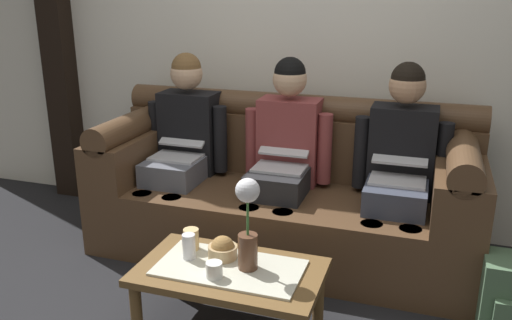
{
  "coord_description": "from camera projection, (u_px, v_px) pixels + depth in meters",
  "views": [
    {
      "loc": [
        0.84,
        -1.89,
        1.62
      ],
      "look_at": [
        -0.11,
        0.94,
        0.66
      ],
      "focal_mm": 37.55,
      "sensor_mm": 36.0,
      "label": 1
    }
  ],
  "objects": [
    {
      "name": "timber_pillar",
      "position": [
        55.0,
        11.0,
        4.01
      ],
      "size": [
        0.2,
        0.2,
        2.9
      ],
      "primitive_type": "cube",
      "color": "black",
      "rests_on": "ground_plane"
    },
    {
      "name": "cup_near_left",
      "position": [
        189.0,
        246.0,
        2.6
      ],
      "size": [
        0.06,
        0.06,
        0.13
      ],
      "primitive_type": "cylinder",
      "color": "silver",
      "rests_on": "coffee_table"
    },
    {
      "name": "cup_near_right",
      "position": [
        214.0,
        270.0,
        2.43
      ],
      "size": [
        0.08,
        0.08,
        0.08
      ],
      "primitive_type": "cylinder",
      "color": "white",
      "rests_on": "coffee_table"
    },
    {
      "name": "cup_far_center",
      "position": [
        191.0,
        239.0,
        2.69
      ],
      "size": [
        0.08,
        0.08,
        0.11
      ],
      "primitive_type": "cylinder",
      "color": "#DBB77A",
      "rests_on": "coffee_table"
    },
    {
      "name": "coffee_table",
      "position": [
        230.0,
        277.0,
        2.56
      ],
      "size": [
        0.88,
        0.52,
        0.36
      ],
      "color": "brown",
      "rests_on": "ground_plane"
    },
    {
      "name": "flower_vase",
      "position": [
        248.0,
        222.0,
        2.45
      ],
      "size": [
        0.11,
        0.11,
        0.45
      ],
      "color": "brown",
      "rests_on": "coffee_table"
    },
    {
      "name": "couch",
      "position": [
        284.0,
        194.0,
        3.4
      ],
      "size": [
        2.33,
        0.88,
        0.96
      ],
      "color": "#513823",
      "rests_on": "ground_plane"
    },
    {
      "name": "person_right",
      "position": [
        400.0,
        162.0,
        3.09
      ],
      "size": [
        0.56,
        0.67,
        1.22
      ],
      "color": "#383D4C",
      "rests_on": "ground_plane"
    },
    {
      "name": "back_wall_patterned",
      "position": [
        308.0,
        14.0,
        3.54
      ],
      "size": [
        6.0,
        0.12,
        2.9
      ],
      "primitive_type": "cube",
      "color": "silver",
      "rests_on": "ground_plane"
    },
    {
      "name": "person_left",
      "position": [
        183.0,
        141.0,
        3.51
      ],
      "size": [
        0.56,
        0.67,
        1.22
      ],
      "color": "#595B66",
      "rests_on": "ground_plane"
    },
    {
      "name": "snack_bowl",
      "position": [
        223.0,
        249.0,
        2.61
      ],
      "size": [
        0.14,
        0.14,
        0.12
      ],
      "color": "tan",
      "rests_on": "coffee_table"
    },
    {
      "name": "person_middle",
      "position": [
        285.0,
        151.0,
        3.3
      ],
      "size": [
        0.56,
        0.67,
        1.22
      ],
      "color": "#232326",
      "rests_on": "ground_plane"
    }
  ]
}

